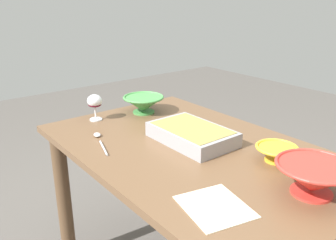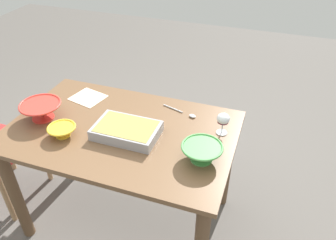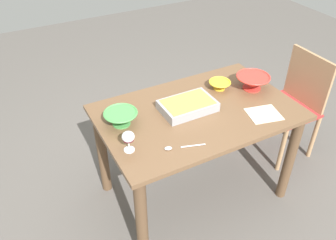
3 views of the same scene
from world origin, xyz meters
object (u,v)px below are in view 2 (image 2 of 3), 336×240
object	(u,v)px
serving_bowl	(41,110)
napkin	(88,98)
serving_spoon	(186,113)
dining_table	(123,148)
casserole_dish	(127,130)
small_bowl	(202,152)
wine_glass	(223,120)
mixing_bowl	(62,130)

from	to	relation	value
serving_bowl	napkin	xyz separation A→B (m)	(-0.13, -0.29, -0.06)
serving_bowl	serving_spoon	world-z (taller)	serving_bowl
napkin	dining_table	bearing A→B (deg)	146.27
casserole_dish	napkin	xyz separation A→B (m)	(0.41, -0.28, -0.03)
dining_table	small_bowl	xyz separation A→B (m)	(-0.50, 0.10, 0.19)
dining_table	serving_bowl	distance (m)	0.53
casserole_dish	serving_spoon	size ratio (longest dim) A/B	1.52
serving_spoon	wine_glass	bearing A→B (deg)	155.49
small_bowl	napkin	size ratio (longest dim) A/B	1.04
wine_glass	small_bowl	bearing A→B (deg)	78.01
wine_glass	napkin	distance (m)	0.91
napkin	wine_glass	bearing A→B (deg)	174.70
dining_table	napkin	bearing A→B (deg)	-33.73
small_bowl	serving_bowl	world-z (taller)	serving_bowl
serving_spoon	small_bowl	bearing A→B (deg)	117.82
wine_glass	serving_spoon	distance (m)	0.28
dining_table	serving_spoon	world-z (taller)	serving_spoon
wine_glass	napkin	size ratio (longest dim) A/B	0.64
wine_glass	serving_spoon	bearing A→B (deg)	-24.51
dining_table	small_bowl	distance (m)	0.54
casserole_dish	serving_bowl	bearing A→B (deg)	1.60
dining_table	serving_bowl	xyz separation A→B (m)	(0.49, 0.05, 0.20)
casserole_dish	napkin	size ratio (longest dim) A/B	1.74
casserole_dish	small_bowl	xyz separation A→B (m)	(-0.44, 0.06, 0.01)
casserole_dish	wine_glass	bearing A→B (deg)	-158.77
wine_glass	serving_spoon	world-z (taller)	wine_glass
serving_spoon	napkin	size ratio (longest dim) A/B	1.15
mixing_bowl	serving_spoon	bearing A→B (deg)	-144.09
mixing_bowl	serving_bowl	bearing A→B (deg)	-26.89
small_bowl	napkin	world-z (taller)	small_bowl
mixing_bowl	small_bowl	bearing A→B (deg)	-175.42
casserole_dish	dining_table	bearing A→B (deg)	-35.80
wine_glass	serving_bowl	world-z (taller)	wine_glass
serving_bowl	napkin	world-z (taller)	serving_bowl
wine_glass	napkin	xyz separation A→B (m)	(0.90, -0.08, -0.09)
wine_glass	napkin	bearing A→B (deg)	-5.30
serving_bowl	serving_spoon	size ratio (longest dim) A/B	1.03
dining_table	serving_spoon	xyz separation A→B (m)	(-0.30, -0.26, 0.15)
small_bowl	serving_spoon	xyz separation A→B (m)	(0.19, -0.36, -0.04)
dining_table	serving_bowl	world-z (taller)	serving_bowl
wine_glass	serving_spoon	size ratio (longest dim) A/B	0.56
serving_bowl	napkin	distance (m)	0.32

